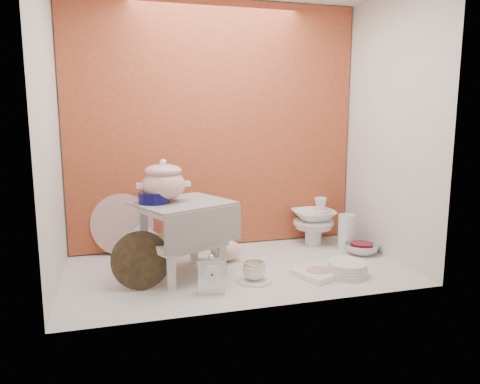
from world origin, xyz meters
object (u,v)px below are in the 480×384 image
Objects in this scene: blue_white_vase at (141,237)px; crystal_bowl at (362,249)px; mantel_clock at (211,274)px; porcelain_tower at (314,221)px; step_stool at (183,239)px; plush_pig at (226,250)px; dinner_plate_stack at (347,269)px; gold_rim_teacup at (254,271)px; soup_tureen at (164,180)px; floral_platter at (122,225)px.

crystal_bowl is (1.27, -0.30, -0.09)m from blue_white_vase.
porcelain_tower is (0.80, 0.62, 0.06)m from mantel_clock.
crystal_bowl is at bearing 26.27° from mantel_clock.
step_stool is at bearing -63.11° from blue_white_vase.
step_stool reaches higher than blue_white_vase.
plush_pig is at bearing 174.11° from crystal_bowl.
crystal_bowl is at bearing 49.40° from dinner_plate_stack.
soup_tureen is at bearing 151.83° from gold_rim_teacup.
porcelain_tower reaches higher than mantel_clock.
porcelain_tower is (0.08, 0.59, 0.11)m from dinner_plate_stack.
soup_tureen is 0.57m from plush_pig.
step_stool reaches higher than dinner_plate_stack.
soup_tureen is at bearing -73.89° from blue_white_vase.
floral_platter is at bearing 98.94° from step_stool.
crystal_bowl is (1.08, 0.07, -0.16)m from step_stool.
floral_platter is 0.82m from mantel_clock.
plush_pig is 0.68m from dinner_plate_stack.
crystal_bowl is at bearing -15.22° from floral_platter.
step_stool is 0.95m from porcelain_tower.
crystal_bowl is 0.66× the size of porcelain_tower.
floral_platter is at bearing 124.66° from mantel_clock.
porcelain_tower reaches higher than crystal_bowl.
mantel_clock is at bearing -177.32° from dinner_plate_stack.
soup_tureen is 1.40× the size of mantel_clock.
porcelain_tower is (0.89, 0.34, -0.04)m from step_stool.
step_stool is 1.21× the size of floral_platter.
mantel_clock is at bearing -67.21° from blue_white_vase.
step_stool is 0.31m from mantel_clock.
gold_rim_teacup is at bearing -28.17° from soup_tureen.
soup_tureen is at bearing 139.07° from step_stool.
blue_white_vase is at bearing 129.88° from plush_pig.
soup_tureen reaches higher than gold_rim_teacup.
mantel_clock is 0.87× the size of dinner_plate_stack.
plush_pig is at bearing -163.36° from porcelain_tower.
soup_tureen is 0.52m from blue_white_vase.
dinner_plate_stack is 0.70× the size of porcelain_tower.
blue_white_vase is 1.28× the size of mantel_clock.
mantel_clock reaches higher than gold_rim_teacup.
soup_tureen is 1.16× the size of plush_pig.
gold_rim_teacup is at bearing -104.25° from plush_pig.
plush_pig reaches higher than dinner_plate_stack.
step_stool is 1.10m from crystal_bowl.
soup_tureen is 0.56m from floral_platter.
soup_tureen is 0.85× the size of porcelain_tower.
plush_pig reaches higher than crystal_bowl.
porcelain_tower is at bearing -7.54° from plush_pig.
porcelain_tower is (0.57, 0.53, 0.09)m from gold_rim_teacup.
blue_white_vase is 1.19× the size of crystal_bowl.
blue_white_vase is at bearing -33.74° from floral_platter.
floral_platter is 1.31m from dinner_plate_stack.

